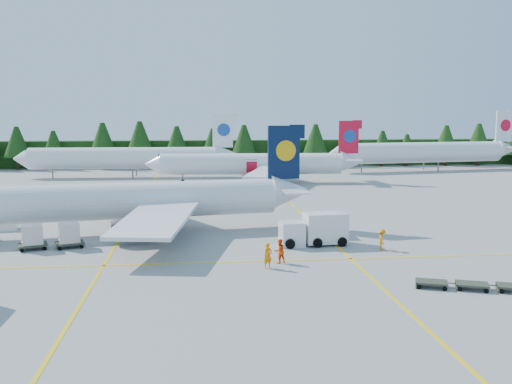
{
  "coord_description": "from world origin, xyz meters",
  "views": [
    {
      "loc": [
        -6.69,
        -50.86,
        11.81
      ],
      "look_at": [
        -0.16,
        10.22,
        3.5
      ],
      "focal_mm": 40.0,
      "sensor_mm": 36.0,
      "label": 1
    }
  ],
  "objects": [
    {
      "name": "airliner_far_left",
      "position": [
        -21.47,
        59.42,
        3.76
      ],
      "size": [
        41.19,
        4.98,
        11.98
      ],
      "rotation": [
        0.0,
        0.0,
        -0.02
      ],
      "color": "silver",
      "rests_on": "ground"
    },
    {
      "name": "airliner_red",
      "position": [
        2.42,
        48.03,
        3.26
      ],
      "size": [
        37.28,
        30.63,
        10.83
      ],
      "rotation": [
        0.0,
        0.0,
        -0.05
      ],
      "color": "silver",
      "rests_on": "ground"
    },
    {
      "name": "taxi_stripe_a",
      "position": [
        -14.0,
        20.0,
        0.01
      ],
      "size": [
        0.25,
        120.0,
        0.01
      ],
      "primitive_type": "cube",
      "color": "yellow",
      "rests_on": "ground"
    },
    {
      "name": "airliner_navy",
      "position": [
        -14.68,
        6.34,
        3.22
      ],
      "size": [
        36.7,
        29.99,
        10.71
      ],
      "rotation": [
        0.0,
        0.0,
        0.15
      ],
      "color": "silver",
      "rests_on": "ground"
    },
    {
      "name": "taxi_stripe_b",
      "position": [
        6.0,
        20.0,
        0.01
      ],
      "size": [
        0.25,
        120.0,
        0.01
      ],
      "primitive_type": "cube",
      "color": "yellow",
      "rests_on": "ground"
    },
    {
      "name": "uld_pair",
      "position": [
        -19.55,
        0.45,
        1.25
      ],
      "size": [
        5.94,
        2.91,
        1.86
      ],
      "rotation": [
        0.0,
        0.0,
        0.31
      ],
      "color": "#393C2C",
      "rests_on": "ground"
    },
    {
      "name": "treeline_hedge",
      "position": [
        0.0,
        82.0,
        3.0
      ],
      "size": [
        220.0,
        4.0,
        6.0
      ],
      "primitive_type": "cube",
      "color": "black",
      "rests_on": "ground"
    },
    {
      "name": "crew_b",
      "position": [
        -0.06,
        -6.67,
        0.98
      ],
      "size": [
        1.17,
        1.07,
        1.97
      ],
      "primitive_type": "imported",
      "rotation": [
        0.0,
        0.0,
        3.56
      ],
      "color": "#FF4005",
      "rests_on": "ground"
    },
    {
      "name": "crew_c",
      "position": [
        9.6,
        -3.14,
        0.93
      ],
      "size": [
        0.65,
        0.85,
        1.85
      ],
      "primitive_type": "imported",
      "rotation": [
        0.0,
        0.0,
        1.39
      ],
      "color": "orange",
      "rests_on": "ground"
    },
    {
      "name": "airliner_far_right",
      "position": [
        40.24,
        65.79,
        3.98
      ],
      "size": [
        43.48,
        10.51,
        12.7
      ],
      "rotation": [
        0.0,
        0.0,
        0.16
      ],
      "color": "silver",
      "rests_on": "ground"
    },
    {
      "name": "service_truck",
      "position": [
        3.98,
        -0.61,
        1.45
      ],
      "size": [
        6.22,
        2.61,
        2.94
      ],
      "rotation": [
        0.0,
        0.0,
        0.07
      ],
      "color": "white",
      "rests_on": "ground"
    },
    {
      "name": "ground",
      "position": [
        0.0,
        0.0,
        0.0
      ],
      "size": [
        320.0,
        320.0,
        0.0
      ],
      "primitive_type": "plane",
      "color": "gray",
      "rests_on": "ground"
    },
    {
      "name": "crew_a",
      "position": [
        -1.19,
        -8.13,
        1.0
      ],
      "size": [
        0.87,
        0.75,
        2.0
      ],
      "primitive_type": "imported",
      "rotation": [
        0.0,
        0.0,
        0.46
      ],
      "color": "orange",
      "rests_on": "ground"
    },
    {
      "name": "taxi_stripe_cross",
      "position": [
        0.0,
        -6.0,
        0.01
      ],
      "size": [
        80.0,
        0.25,
        0.01
      ],
      "primitive_type": "cube",
      "color": "yellow",
      "rests_on": "ground"
    }
  ]
}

